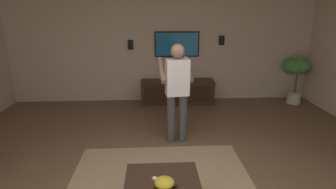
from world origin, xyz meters
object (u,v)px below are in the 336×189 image
Objects in this scene: bowl at (164,183)px; remote_white at (159,180)px; tv at (177,44)px; potted_plant_tall at (296,71)px; remote_black at (170,185)px; wall_speaker_right at (131,45)px; person_standing at (177,88)px; wall_speaker_left at (222,40)px; remote_grey at (164,182)px; media_console at (177,92)px; vase_round at (187,75)px.

bowl reaches higher than remote_white.
tv is 4.12m from bowl.
remote_black is at bearing 138.73° from potted_plant_tall.
bowl is at bearing -171.33° from wall_speaker_right.
person_standing reaches higher than potted_plant_tall.
wall_speaker_left is at bearing -80.39° from remote_black.
potted_plant_tall reaches higher than remote_grey.
person_standing is at bearing -157.84° from wall_speaker_right.
potted_plant_tall is at bearing -95.70° from wall_speaker_right.
potted_plant_tall is 3.90m from wall_speaker_right.
wall_speaker_right is at bearing 84.30° from potted_plant_tall.
media_console is 11.33× the size of remote_black.
wall_speaker_left is (4.00, -1.52, 1.00)m from bowl.
remote_grey is (-0.03, -0.05, 0.00)m from remote_white.
potted_plant_tall reaches higher than vase_round.
vase_round reaches higher than remote_black.
remote_black is 0.68× the size of vase_round.
media_console is 1.04× the size of person_standing.
potted_plant_tall is (-0.13, -2.76, 0.50)m from media_console.
person_standing is 1.88m from remote_black.
remote_grey is (-3.92, 0.47, -0.95)m from tv.
wall_speaker_right reaches higher than remote_grey.
remote_grey is (0.06, 0.00, -0.03)m from bowl.
tv is 4.04m from remote_white.
vase_round is at bearing -99.00° from wall_speaker_right.
media_console is 3.76m from remote_black.
person_standing is at bearing 168.13° from vase_round.
tv is at bearing -55.65° from remote_grey.
person_standing is at bearing 121.59° from potted_plant_tall.
remote_grey is 4.09m from wall_speaker_right.
remote_white is 0.06m from remote_grey.
remote_white is (0.10, 0.06, -0.03)m from bowl.
person_standing is 1.45× the size of potted_plant_tall.
remote_white is 0.15m from remote_black.
potted_plant_tall is at bearing -93.98° from vase_round.
potted_plant_tall reaches higher than bowl.
media_console is 1.51× the size of potted_plant_tall.
potted_plant_tall is 7.52× the size of remote_grey.
wall_speaker_right is at bearing -46.01° from remote_white.
remote_white is at bearing 30.68° from bowl.
remote_black is at bearing -170.41° from wall_speaker_right.
tv is 4.72× the size of wall_speaker_right.
vase_round is (1.98, -0.42, -0.27)m from person_standing.
wall_speaker_left is 2.13m from wall_speaker_right.
person_standing reaches higher than wall_speaker_right.
bowl is 1.38× the size of remote_white.
potted_plant_tall reaches higher than media_console.
remote_white is 0.68× the size of vase_round.
remote_black is at bearing -6.20° from media_console.
remote_grey is at bearing -6.89° from tv.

